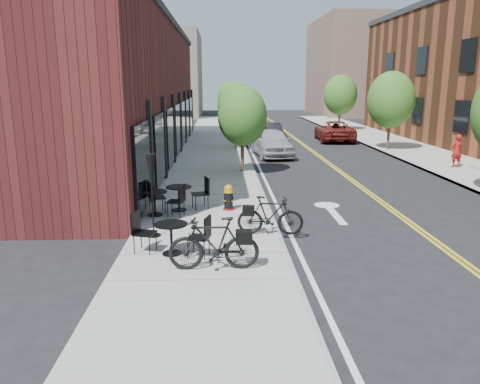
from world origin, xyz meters
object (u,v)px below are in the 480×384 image
object	(u,v)px
bicycle_right	(270,216)
bistro_set_b	(155,200)
parked_car_c	(255,124)
bistro_set_c	(179,195)
parked_car_b	(269,134)
pedestrian	(457,151)
parked_car_far	(334,131)
fire_hydrant	(229,197)
bistro_set_a	(171,234)
bicycle_left	(214,244)
parked_car_a	(272,142)
patio_umbrella	(151,178)

from	to	relation	value
bicycle_right	bistro_set_b	bearing A→B (deg)	64.83
parked_car_c	bistro_set_c	bearing A→B (deg)	-95.88
parked_car_b	pedestrian	distance (m)	12.14
parked_car_c	pedestrian	bearing A→B (deg)	-59.38
parked_car_far	bistro_set_b	bearing A→B (deg)	66.59
fire_hydrant	bistro_set_a	xyz separation A→B (m)	(-1.41, -3.91, 0.10)
fire_hydrant	pedestrian	world-z (taller)	pedestrian
bicycle_right	bistro_set_c	distance (m)	3.63
bistro_set_b	pedestrian	bearing A→B (deg)	43.87
parked_car_c	parked_car_far	bearing A→B (deg)	-40.54
bicycle_left	parked_car_b	bearing A→B (deg)	170.74
fire_hydrant	parked_car_a	bearing A→B (deg)	76.69
fire_hydrant	pedestrian	size ratio (longest dim) A/B	0.53
parked_car_far	bistro_set_a	bearing A→B (deg)	71.98
patio_umbrella	parked_car_a	bearing A→B (deg)	72.01
bicycle_right	bistro_set_a	world-z (taller)	bicycle_right
parked_car_c	pedestrian	world-z (taller)	pedestrian
parked_car_a	parked_car_b	xyz separation A→B (m)	(0.31, 4.56, -0.04)
bistro_set_a	patio_umbrella	size ratio (longest dim) A/B	0.85
patio_umbrella	parked_car_a	world-z (taller)	patio_umbrella
bicycle_right	bistro_set_a	bearing A→B (deg)	124.68
parked_car_c	parked_car_a	bearing A→B (deg)	-85.76
bicycle_left	parked_car_far	size ratio (longest dim) A/B	0.38
bicycle_left	patio_umbrella	world-z (taller)	patio_umbrella
bicycle_right	parked_car_far	xyz separation A→B (m)	(6.83, 21.26, 0.07)
bicycle_right	pedestrian	world-z (taller)	pedestrian
bistro_set_b	bicycle_right	bearing A→B (deg)	-17.76
bistro_set_c	bistro_set_b	bearing A→B (deg)	-159.71
parked_car_a	parked_car_far	distance (m)	8.68
parked_car_b	patio_umbrella	bearing A→B (deg)	-109.99
bistro_set_a	patio_umbrella	xyz separation A→B (m)	(-0.60, 1.35, 1.07)
pedestrian	bicycle_left	bearing A→B (deg)	37.90
parked_car_a	parked_car_far	xyz separation A→B (m)	(5.24, 6.92, -0.07)
fire_hydrant	bistro_set_a	world-z (taller)	bistro_set_a
bicycle_right	parked_car_c	bearing A→B (deg)	2.67
bistro_set_c	fire_hydrant	bearing A→B (deg)	-16.32
parked_car_c	parked_car_b	bearing A→B (deg)	-83.21
bistro_set_b	parked_car_c	xyz separation A→B (m)	(4.82, 24.48, 0.18)
bistro_set_c	bistro_set_a	bearing A→B (deg)	-105.39
bistro_set_a	parked_car_c	size ratio (longest dim) A/B	0.34
bistro_set_c	parked_car_b	world-z (taller)	parked_car_b
fire_hydrant	bistro_set_b	bearing A→B (deg)	-166.46
bicycle_left	bistro_set_a	xyz separation A→B (m)	(-1.01, 0.97, -0.10)
parked_car_c	pedestrian	xyz separation A→B (m)	(8.40, -16.69, 0.12)
bistro_set_a	pedestrian	world-z (taller)	pedestrian
bicycle_left	bistro_set_b	xyz separation A→B (m)	(-1.84, 4.32, -0.10)
parked_car_b	bistro_set_c	bearing A→B (deg)	-110.67
fire_hydrant	bicycle_left	size ratio (longest dim) A/B	0.43
patio_umbrella	bicycle_right	bearing A→B (deg)	-0.05
parked_car_far	patio_umbrella	bearing A→B (deg)	69.35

